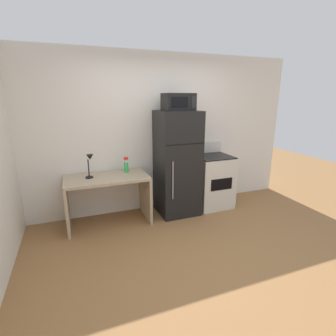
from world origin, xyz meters
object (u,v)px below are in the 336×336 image
Objects in this scene: microwave at (178,102)px; oven_range at (212,181)px; desk_lamp at (90,162)px; spray_bottle at (126,166)px; desk at (108,191)px; refrigerator at (177,163)px.

oven_range is (0.69, 0.04, -1.36)m from microwave.
microwave is at bearing -1.91° from desk_lamp.
microwave reaches higher than desk_lamp.
microwave is at bearing -10.51° from spray_bottle.
desk is 0.72× the size of refrigerator.
spray_bottle reaches higher than desk.
desk_lamp is 1.61m from microwave.
spray_bottle is 0.54× the size of microwave.
desk is 0.48m from spray_bottle.
oven_range is at bearing -4.25° from spray_bottle.
microwave is (1.14, -0.02, 1.30)m from desk.
desk_lamp is 0.77× the size of microwave.
desk is at bearing -179.81° from refrigerator.
oven_range reaches higher than spray_bottle.
spray_bottle is 0.15× the size of refrigerator.
refrigerator reaches higher than desk.
oven_range is at bearing 1.55° from refrigerator.
desk_lamp is at bearing -169.11° from spray_bottle.
desk is 2.67× the size of microwave.
refrigerator is (0.82, -0.13, 0.00)m from spray_bottle.
desk is 3.47× the size of desk_lamp.
desk_lamp reaches higher than oven_range.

